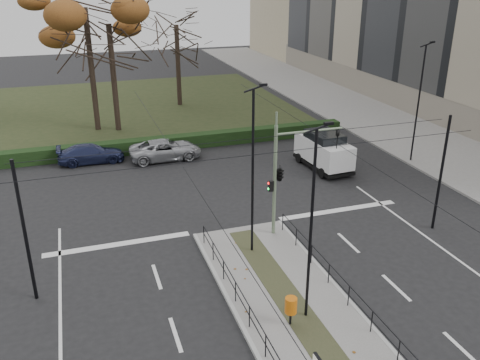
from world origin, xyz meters
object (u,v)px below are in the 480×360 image
(traffic_light, at_px, (281,172))
(streetlamp_median_near, at_px, (312,225))
(streetlamp_median_far, at_px, (253,171))
(white_van, at_px, (324,150))
(litter_bin, at_px, (291,306))
(parked_car_fourth, at_px, (166,150))
(parked_car_third, at_px, (91,154))
(rust_tree, at_px, (85,7))
(streetlamp_sidewalk, at_px, (419,102))
(bare_tree_center, at_px, (176,31))
(bare_tree_near, at_px, (109,32))

(traffic_light, distance_m, streetlamp_median_near, 6.74)
(streetlamp_median_far, bearing_deg, white_van, 47.38)
(litter_bin, xyz_separation_m, parked_car_fourth, (-0.96, 19.57, -0.27))
(parked_car_third, bearing_deg, traffic_light, -147.92)
(litter_bin, xyz_separation_m, rust_tree, (-5.01, 28.24, 8.74))
(streetlamp_sidewalk, xyz_separation_m, parked_car_fourth, (-16.04, 5.93, -3.51))
(litter_bin, height_order, bare_tree_center, bare_tree_center)
(litter_bin, xyz_separation_m, streetlamp_sidewalk, (15.08, 13.64, 3.24))
(bare_tree_center, bearing_deg, traffic_light, -91.73)
(streetlamp_sidewalk, xyz_separation_m, white_van, (-6.36, 0.85, -2.91))
(streetlamp_median_far, distance_m, streetlamp_sidewalk, 16.69)
(bare_tree_center, bearing_deg, streetlamp_sidewalk, -60.21)
(litter_bin, bearing_deg, parked_car_third, 106.23)
(traffic_light, xyz_separation_m, parked_car_third, (-8.36, 13.70, -2.74))
(traffic_light, relative_size, parked_car_third, 1.26)
(streetlamp_sidewalk, height_order, bare_tree_near, bare_tree_near)
(bare_tree_center, distance_m, bare_tree_near, 9.50)
(litter_bin, relative_size, parked_car_third, 0.26)
(streetlamp_sidewalk, bearing_deg, litter_bin, -137.88)
(traffic_light, xyz_separation_m, white_van, (6.33, 7.67, -2.08))
(streetlamp_median_near, distance_m, bare_tree_center, 34.28)
(streetlamp_sidewalk, bearing_deg, bare_tree_near, 142.94)
(streetlamp_median_far, relative_size, bare_tree_center, 0.78)
(litter_bin, bearing_deg, streetlamp_median_far, 85.01)
(streetlamp_median_far, distance_m, white_van, 12.48)
(litter_bin, xyz_separation_m, bare_tree_center, (3.22, 34.36, 6.12))
(white_van, height_order, bare_tree_center, bare_tree_center)
(parked_car_fourth, distance_m, bare_tree_near, 11.08)
(streetlamp_median_far, xyz_separation_m, parked_car_third, (-6.46, 14.98, -3.49))
(white_van, bearing_deg, streetlamp_median_near, -119.17)
(streetlamp_median_near, bearing_deg, streetlamp_median_far, 93.43)
(traffic_light, height_order, streetlamp_median_near, streetlamp_median_near)
(streetlamp_median_near, bearing_deg, bare_tree_near, 98.77)
(rust_tree, bearing_deg, bare_tree_near, -22.01)
(rust_tree, height_order, bare_tree_center, rust_tree)
(traffic_light, height_order, streetlamp_sidewalk, streetlamp_sidewalk)
(litter_bin, distance_m, streetlamp_median_far, 6.40)
(streetlamp_sidewalk, height_order, bare_tree_center, bare_tree_center)
(streetlamp_sidewalk, distance_m, white_van, 7.05)
(streetlamp_median_near, distance_m, streetlamp_sidewalk, 19.54)
(rust_tree, relative_size, bare_tree_near, 1.13)
(white_van, bearing_deg, parked_car_third, 157.67)
(streetlamp_sidewalk, distance_m, bare_tree_center, 24.05)
(traffic_light, height_order, litter_bin, traffic_light)
(litter_bin, height_order, bare_tree_near, bare_tree_near)
(rust_tree, bearing_deg, traffic_light, -70.96)
(litter_bin, bearing_deg, white_van, 58.96)
(streetlamp_sidewalk, bearing_deg, parked_car_third, 161.90)
(streetlamp_median_far, bearing_deg, parked_car_fourth, 95.86)
(traffic_light, xyz_separation_m, parked_car_fourth, (-3.34, 12.75, -2.69))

